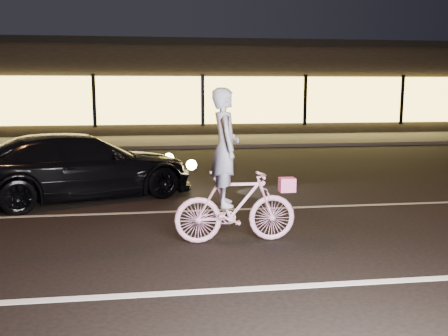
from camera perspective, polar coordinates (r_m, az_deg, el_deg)
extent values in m
plane|color=black|center=(7.11, 9.30, -8.39)|extent=(90.00, 90.00, 0.00)
cube|color=silver|center=(5.78, 13.79, -12.70)|extent=(60.00, 0.12, 0.01)
cube|color=gray|center=(8.96, 5.52, -4.59)|extent=(60.00, 0.10, 0.01)
cube|color=#383533|center=(19.68, -1.92, 3.12)|extent=(30.00, 4.00, 0.12)
cube|color=black|center=(25.55, -3.37, 8.85)|extent=(25.00, 8.00, 4.00)
cube|color=black|center=(25.62, -3.42, 13.44)|extent=(25.40, 8.40, 0.30)
cube|color=#FFD859|center=(21.47, -2.48, 7.74)|extent=(23.00, 0.15, 2.00)
cube|color=black|center=(21.43, -14.62, 7.45)|extent=(0.15, 0.08, 2.20)
cube|color=black|center=(21.39, -2.46, 7.73)|extent=(0.15, 0.08, 2.20)
cube|color=black|center=(22.28, 9.25, 7.68)|extent=(0.15, 0.08, 2.20)
cube|color=black|center=(23.99, 19.66, 7.37)|extent=(0.15, 0.08, 2.20)
imported|color=#DF4695|center=(6.90, 1.31, -4.41)|extent=(1.69, 0.48, 1.02)
imported|color=white|center=(6.73, 0.12, 2.38)|extent=(0.38, 0.58, 1.60)
cube|color=#FF4392|center=(6.99, 7.22, -1.91)|extent=(0.21, 0.17, 0.19)
imported|color=black|center=(10.00, -16.06, 0.20)|extent=(4.72, 3.25, 1.27)
sphere|color=#FFF2BF|center=(11.19, -6.31, 1.16)|extent=(0.21, 0.21, 0.21)
sphere|color=#FFF2BF|center=(10.14, -3.74, 0.37)|extent=(0.21, 0.21, 0.21)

